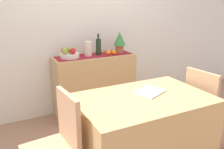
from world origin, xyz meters
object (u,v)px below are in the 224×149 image
at_px(fruit_bowl, 70,55).
at_px(chair_by_corner, 206,122).
at_px(dining_table, 142,132).
at_px(open_book, 150,92).
at_px(sideboard_console, 95,85).
at_px(ceramic_vase, 88,49).
at_px(wine_bottle, 98,47).
at_px(potted_plant, 120,41).

bearing_deg(fruit_bowl, chair_by_corner, -47.30).
bearing_deg(dining_table, chair_by_corner, -0.11).
bearing_deg(dining_table, open_book, 29.42).
relative_size(sideboard_console, ceramic_vase, 5.56).
relative_size(wine_bottle, ceramic_vase, 1.46).
bearing_deg(sideboard_console, dining_table, -91.70).
xyz_separation_m(potted_plant, dining_table, (-0.44, -1.30, -0.68)).
xyz_separation_m(wine_bottle, ceramic_vase, (-0.15, -0.00, -0.02)).
distance_m(wine_bottle, dining_table, 1.44).
height_order(ceramic_vase, dining_table, ceramic_vase).
bearing_deg(wine_bottle, sideboard_console, -180.00).
height_order(sideboard_console, chair_by_corner, chair_by_corner).
xyz_separation_m(dining_table, chair_by_corner, (0.89, -0.00, -0.10)).
relative_size(ceramic_vase, potted_plant, 0.66).
bearing_deg(fruit_bowl, potted_plant, 0.00).
relative_size(fruit_bowl, ceramic_vase, 1.23).
relative_size(ceramic_vase, dining_table, 0.16).
bearing_deg(fruit_bowl, wine_bottle, 0.00).
distance_m(ceramic_vase, dining_table, 1.43).
xyz_separation_m(ceramic_vase, open_book, (0.16, -1.23, -0.23)).
bearing_deg(fruit_bowl, sideboard_console, 0.00).
xyz_separation_m(fruit_bowl, ceramic_vase, (0.27, 0.00, 0.07)).
bearing_deg(open_book, wine_bottle, 67.81).
bearing_deg(ceramic_vase, dining_table, -88.01).
relative_size(sideboard_console, fruit_bowl, 4.51).
xyz_separation_m(fruit_bowl, chair_by_corner, (1.20, -1.30, -0.64)).
bearing_deg(wine_bottle, fruit_bowl, -180.00).
distance_m(sideboard_console, dining_table, 1.30).
bearing_deg(dining_table, ceramic_vase, 91.99).
distance_m(dining_table, chair_by_corner, 0.89).
height_order(potted_plant, open_book, potted_plant).
bearing_deg(chair_by_corner, fruit_bowl, 132.70).
height_order(sideboard_console, wine_bottle, wine_bottle).
distance_m(ceramic_vase, potted_plant, 0.49).
bearing_deg(sideboard_console, open_book, -86.57).
relative_size(fruit_bowl, dining_table, 0.20).
bearing_deg(sideboard_console, wine_bottle, 0.00).
bearing_deg(wine_bottle, ceramic_vase, -180.00).
height_order(fruit_bowl, open_book, fruit_bowl).
bearing_deg(wine_bottle, potted_plant, -0.00).
bearing_deg(ceramic_vase, potted_plant, 0.00).
xyz_separation_m(sideboard_console, dining_table, (-0.04, -1.30, -0.07)).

